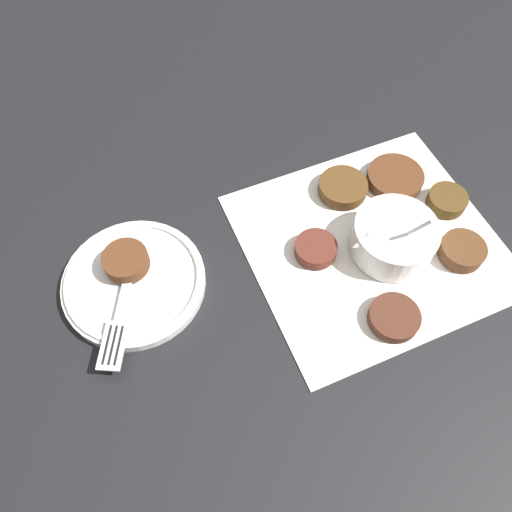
% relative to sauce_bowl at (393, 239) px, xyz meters
% --- Properties ---
extents(ground_plane, '(4.00, 4.00, 0.00)m').
position_rel_sauce_bowl_xyz_m(ground_plane, '(0.04, -0.04, -0.03)').
color(ground_plane, black).
extents(napkin, '(0.34, 0.32, 0.00)m').
position_rel_sauce_bowl_xyz_m(napkin, '(0.02, -0.02, -0.02)').
color(napkin, white).
rests_on(napkin, ground_plane).
extents(sauce_bowl, '(0.12, 0.11, 0.10)m').
position_rel_sauce_bowl_xyz_m(sauce_bowl, '(0.00, 0.00, 0.00)').
color(sauce_bowl, white).
rests_on(sauce_bowl, napkin).
extents(fritter_0, '(0.06, 0.06, 0.02)m').
position_rel_sauce_bowl_xyz_m(fritter_0, '(-0.08, 0.05, -0.01)').
color(fritter_0, '#50301B').
rests_on(fritter_0, napkin).
extents(fritter_1, '(0.07, 0.07, 0.02)m').
position_rel_sauce_bowl_xyz_m(fritter_1, '(0.01, -0.11, -0.01)').
color(fritter_1, '#4F3318').
rests_on(fritter_1, napkin).
extents(fritter_2, '(0.06, 0.06, 0.02)m').
position_rel_sauce_bowl_xyz_m(fritter_2, '(0.10, -0.03, -0.01)').
color(fritter_2, '#54261D').
rests_on(fritter_2, napkin).
extents(fritter_3, '(0.07, 0.07, 0.02)m').
position_rel_sauce_bowl_xyz_m(fritter_3, '(0.05, 0.10, -0.01)').
color(fritter_3, '#49271B').
rests_on(fritter_3, napkin).
extents(fritter_4, '(0.08, 0.08, 0.02)m').
position_rel_sauce_bowl_xyz_m(fritter_4, '(-0.07, -0.10, -0.01)').
color(fritter_4, '#4F2D18').
rests_on(fritter_4, napkin).
extents(fritter_5, '(0.06, 0.06, 0.02)m').
position_rel_sauce_bowl_xyz_m(fritter_5, '(-0.11, -0.03, -0.01)').
color(fritter_5, '#483417').
rests_on(fritter_5, napkin).
extents(serving_plate, '(0.19, 0.19, 0.02)m').
position_rel_sauce_bowl_xyz_m(serving_plate, '(0.34, -0.08, -0.02)').
color(serving_plate, white).
rests_on(serving_plate, ground_plane).
extents(fritter_on_plate, '(0.06, 0.06, 0.02)m').
position_rel_sauce_bowl_xyz_m(fritter_on_plate, '(0.34, -0.10, 0.00)').
color(fritter_on_plate, '#512D19').
rests_on(fritter_on_plate, serving_plate).
extents(fork, '(0.09, 0.16, 0.00)m').
position_rel_sauce_bowl_xyz_m(fork, '(0.37, -0.03, -0.00)').
color(fork, silver).
rests_on(fork, serving_plate).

